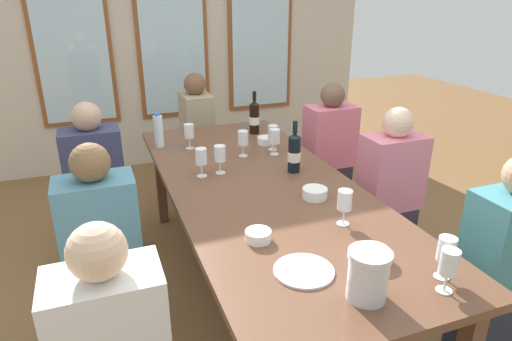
{
  "coord_description": "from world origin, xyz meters",
  "views": [
    {
      "loc": [
        -0.84,
        -2.14,
        1.77
      ],
      "look_at": [
        0.0,
        0.11,
        0.79
      ],
      "focal_mm": 31.31,
      "sensor_mm": 36.0,
      "label": 1
    }
  ],
  "objects_px": {
    "tasting_bowl_2": "(258,236)",
    "seated_person_3": "(389,195)",
    "wine_bottle_0": "(294,153)",
    "wine_glass_8": "(449,263)",
    "dining_table": "(263,196)",
    "wine_glass_0": "(220,154)",
    "seated_person_5": "(329,155)",
    "tasting_bowl_3": "(315,193)",
    "wine_glass_2": "(275,137)",
    "wine_glass_3": "(189,132)",
    "tasting_bowl_1": "(372,255)",
    "wine_glass_6": "(446,251)",
    "seated_person_6": "(198,139)",
    "metal_pitcher": "(368,275)",
    "wine_glass_1": "(243,139)",
    "wine_glass_5": "(345,201)",
    "water_bottle": "(159,131)",
    "seated_person_4": "(97,186)",
    "wine_glass_4": "(273,133)",
    "white_plate_0": "(304,271)",
    "seated_person_1": "(502,270)",
    "seated_person_2": "(103,252)",
    "tasting_bowl_0": "(266,140)",
    "wine_glass_7": "(201,157)"
  },
  "relations": [
    {
      "from": "dining_table",
      "to": "seated_person_6",
      "type": "distance_m",
      "value": 1.61
    },
    {
      "from": "seated_person_5",
      "to": "seated_person_6",
      "type": "height_order",
      "value": "same"
    },
    {
      "from": "metal_pitcher",
      "to": "tasting_bowl_0",
      "type": "distance_m",
      "value": 1.75
    },
    {
      "from": "wine_glass_1",
      "to": "wine_glass_2",
      "type": "distance_m",
      "value": 0.21
    },
    {
      "from": "tasting_bowl_1",
      "to": "seated_person_3",
      "type": "height_order",
      "value": "seated_person_3"
    },
    {
      "from": "seated_person_3",
      "to": "seated_person_6",
      "type": "height_order",
      "value": "same"
    },
    {
      "from": "wine_glass_7",
      "to": "wine_glass_3",
      "type": "bearing_deg",
      "value": 85.22
    },
    {
      "from": "seated_person_2",
      "to": "wine_glass_3",
      "type": "bearing_deg",
      "value": 51.53
    },
    {
      "from": "seated_person_3",
      "to": "metal_pitcher",
      "type": "bearing_deg",
      "value": -130.23
    },
    {
      "from": "wine_glass_2",
      "to": "wine_glass_8",
      "type": "bearing_deg",
      "value": -89.28
    },
    {
      "from": "wine_glass_2",
      "to": "seated_person_4",
      "type": "height_order",
      "value": "seated_person_4"
    },
    {
      "from": "water_bottle",
      "to": "wine_glass_0",
      "type": "distance_m",
      "value": 0.68
    },
    {
      "from": "wine_glass_2",
      "to": "wine_glass_8",
      "type": "height_order",
      "value": "same"
    },
    {
      "from": "wine_glass_1",
      "to": "wine_glass_5",
      "type": "bearing_deg",
      "value": -82.26
    },
    {
      "from": "water_bottle",
      "to": "wine_glass_4",
      "type": "xyz_separation_m",
      "value": [
        0.72,
        -0.35,
        0.01
      ]
    },
    {
      "from": "wine_bottle_0",
      "to": "dining_table",
      "type": "bearing_deg",
      "value": -152.38
    },
    {
      "from": "tasting_bowl_3",
      "to": "wine_glass_2",
      "type": "xyz_separation_m",
      "value": [
        0.06,
        0.7,
        0.09
      ]
    },
    {
      "from": "wine_bottle_0",
      "to": "wine_glass_8",
      "type": "bearing_deg",
      "value": -88.68
    },
    {
      "from": "wine_glass_8",
      "to": "seated_person_5",
      "type": "distance_m",
      "value": 2.05
    },
    {
      "from": "seated_person_2",
      "to": "seated_person_6",
      "type": "distance_m",
      "value": 1.87
    },
    {
      "from": "wine_glass_8",
      "to": "wine_glass_4",
      "type": "bearing_deg",
      "value": 89.9
    },
    {
      "from": "wine_glass_1",
      "to": "seated_person_1",
      "type": "relative_size",
      "value": 0.16
    },
    {
      "from": "wine_glass_0",
      "to": "seated_person_2",
      "type": "bearing_deg",
      "value": -157.0
    },
    {
      "from": "metal_pitcher",
      "to": "seated_person_2",
      "type": "bearing_deg",
      "value": 131.25
    },
    {
      "from": "tasting_bowl_2",
      "to": "wine_glass_4",
      "type": "relative_size",
      "value": 0.67
    },
    {
      "from": "wine_glass_3",
      "to": "wine_glass_5",
      "type": "bearing_deg",
      "value": -71.52
    },
    {
      "from": "tasting_bowl_2",
      "to": "seated_person_3",
      "type": "height_order",
      "value": "seated_person_3"
    },
    {
      "from": "wine_glass_8",
      "to": "white_plate_0",
      "type": "bearing_deg",
      "value": 146.19
    },
    {
      "from": "seated_person_1",
      "to": "seated_person_2",
      "type": "bearing_deg",
      "value": 154.94
    },
    {
      "from": "seated_person_4",
      "to": "seated_person_5",
      "type": "distance_m",
      "value": 1.78
    },
    {
      "from": "tasting_bowl_1",
      "to": "tasting_bowl_2",
      "type": "height_order",
      "value": "tasting_bowl_1"
    },
    {
      "from": "white_plate_0",
      "to": "tasting_bowl_2",
      "type": "relative_size",
      "value": 2.06
    },
    {
      "from": "dining_table",
      "to": "wine_glass_3",
      "type": "height_order",
      "value": "wine_glass_3"
    },
    {
      "from": "water_bottle",
      "to": "wine_glass_3",
      "type": "relative_size",
      "value": 1.38
    },
    {
      "from": "wine_glass_2",
      "to": "wine_glass_6",
      "type": "bearing_deg",
      "value": -87.27
    },
    {
      "from": "seated_person_5",
      "to": "metal_pitcher",
      "type": "bearing_deg",
      "value": -115.81
    },
    {
      "from": "dining_table",
      "to": "wine_glass_1",
      "type": "xyz_separation_m",
      "value": [
        0.05,
        0.49,
        0.19
      ]
    },
    {
      "from": "tasting_bowl_2",
      "to": "seated_person_3",
      "type": "relative_size",
      "value": 0.11
    },
    {
      "from": "wine_bottle_0",
      "to": "wine_glass_8",
      "type": "relative_size",
      "value": 1.82
    },
    {
      "from": "wine_glass_8",
      "to": "seated_person_4",
      "type": "bearing_deg",
      "value": 121.07
    },
    {
      "from": "tasting_bowl_0",
      "to": "seated_person_5",
      "type": "height_order",
      "value": "seated_person_5"
    },
    {
      "from": "wine_glass_1",
      "to": "wine_glass_3",
      "type": "relative_size",
      "value": 1.0
    },
    {
      "from": "wine_glass_5",
      "to": "seated_person_5",
      "type": "height_order",
      "value": "seated_person_5"
    },
    {
      "from": "wine_glass_0",
      "to": "seated_person_5",
      "type": "relative_size",
      "value": 0.16
    },
    {
      "from": "metal_pitcher",
      "to": "tasting_bowl_3",
      "type": "distance_m",
      "value": 0.83
    },
    {
      "from": "dining_table",
      "to": "seated_person_6",
      "type": "xyz_separation_m",
      "value": [
        0.0,
        1.61,
        -0.15
      ]
    },
    {
      "from": "dining_table",
      "to": "white_plate_0",
      "type": "distance_m",
      "value": 0.84
    },
    {
      "from": "water_bottle",
      "to": "wine_glass_5",
      "type": "xyz_separation_m",
      "value": [
        0.63,
        -1.43,
        0.01
      ]
    },
    {
      "from": "wine_glass_4",
      "to": "seated_person_6",
      "type": "xyz_separation_m",
      "value": [
        -0.28,
        1.07,
        -0.34
      ]
    },
    {
      "from": "metal_pitcher",
      "to": "seated_person_5",
      "type": "bearing_deg",
      "value": 64.19
    }
  ]
}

